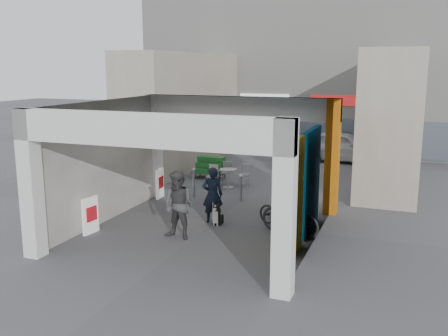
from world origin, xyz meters
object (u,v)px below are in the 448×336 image
at_px(border_collie, 217,216).
at_px(man_back_turned, 179,205).
at_px(man_with_dog, 213,195).
at_px(bicycle_rear, 290,216).
at_px(produce_stand, 210,170).
at_px(white_van, 342,146).
at_px(man_elderly, 296,196).
at_px(cafe_set, 228,178).
at_px(bicycle_front, 284,213).
at_px(man_crates, 299,155).

bearing_deg(border_collie, man_back_turned, -115.06).
xyz_separation_m(man_with_dog, bicycle_rear, (2.34, -0.33, -0.29)).
height_order(border_collie, man_with_dog, man_with_dog).
height_order(produce_stand, white_van, white_van).
relative_size(border_collie, man_back_turned, 0.37).
bearing_deg(man_elderly, white_van, 74.76).
height_order(cafe_set, bicycle_front, bicycle_front).
bearing_deg(cafe_set, man_crates, 55.28).
relative_size(man_with_dog, bicycle_front, 0.97).
xyz_separation_m(produce_stand, bicycle_front, (4.33, -5.15, 0.10)).
xyz_separation_m(man_elderly, man_crates, (-1.35, 6.70, -0.01)).
bearing_deg(man_crates, cafe_set, 52.20).
xyz_separation_m(produce_stand, white_van, (4.49, 5.54, 0.38)).
relative_size(man_with_dog, man_crates, 0.98).
distance_m(produce_stand, bicycle_front, 6.73).
xyz_separation_m(cafe_set, man_with_dog, (1.15, -4.39, 0.52)).
relative_size(man_back_turned, man_crates, 1.09).
distance_m(cafe_set, border_collie, 4.78).
bearing_deg(bicycle_rear, man_back_turned, 134.22).
bearing_deg(bicycle_front, cafe_set, 57.99).
relative_size(man_elderly, man_crates, 1.01).
xyz_separation_m(man_elderly, white_van, (-0.07, 10.21, -0.11)).
relative_size(bicycle_rear, white_van, 0.41).
bearing_deg(bicycle_rear, man_crates, 28.56).
height_order(cafe_set, produce_stand, produce_stand).
bearing_deg(cafe_set, bicycle_rear, -53.52).
relative_size(man_with_dog, bicycle_rear, 0.93).
bearing_deg(bicycle_rear, man_with_dog, 100.28).
height_order(man_back_turned, white_van, man_back_turned).
xyz_separation_m(produce_stand, bicycle_rear, (4.62, -5.69, 0.19)).
relative_size(man_with_dog, white_van, 0.38).
distance_m(border_collie, bicycle_rear, 2.15).
height_order(border_collie, bicycle_rear, bicycle_rear).
bearing_deg(man_crates, produce_stand, 29.33).
height_order(man_crates, bicycle_front, man_crates).
bearing_deg(man_with_dog, bicycle_rear, 147.42).
bearing_deg(border_collie, cafe_set, 101.07).
height_order(man_with_dog, bicycle_front, man_with_dog).
bearing_deg(man_crates, man_elderly, 98.34).
distance_m(cafe_set, man_crates, 3.69).
bearing_deg(cafe_set, bicycle_front, -52.51).
distance_m(man_back_turned, bicycle_rear, 2.96).
xyz_separation_m(man_elderly, bicycle_front, (-0.23, -0.48, -0.39)).
xyz_separation_m(man_back_turned, bicycle_front, (2.36, 1.83, -0.46)).
bearing_deg(man_crates, bicycle_rear, 97.27).
relative_size(produce_stand, man_elderly, 0.78).
bearing_deg(bicycle_rear, bicycle_front, 45.93).
relative_size(produce_stand, man_with_dog, 0.80).
xyz_separation_m(produce_stand, border_collie, (2.48, -5.55, -0.08)).
xyz_separation_m(border_collie, man_with_dog, (-0.21, 0.19, 0.55)).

